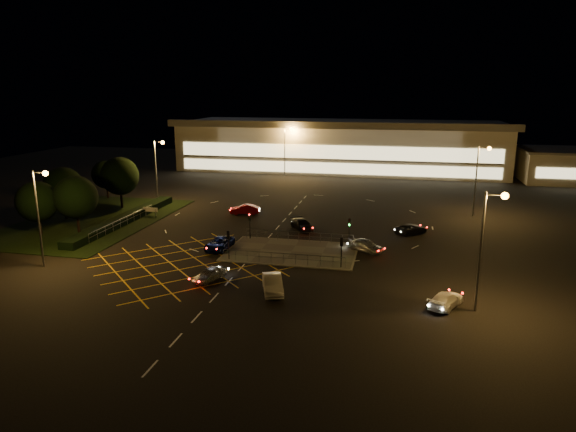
% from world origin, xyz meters
% --- Properties ---
extents(ground, '(180.00, 180.00, 0.00)m').
position_xyz_m(ground, '(0.00, 0.00, 0.00)').
color(ground, black).
rests_on(ground, ground).
extents(pedestrian_island, '(14.00, 9.00, 0.12)m').
position_xyz_m(pedestrian_island, '(2.00, -2.00, 0.06)').
color(pedestrian_island, '#4C4944').
rests_on(pedestrian_island, ground).
extents(grass_verge, '(18.00, 30.00, 0.08)m').
position_xyz_m(grass_verge, '(-28.00, 6.00, 0.04)').
color(grass_verge, black).
rests_on(grass_verge, ground).
extents(hedge, '(2.00, 26.00, 1.00)m').
position_xyz_m(hedge, '(-23.00, 6.00, 0.50)').
color(hedge, black).
rests_on(hedge, ground).
extents(supermarket, '(72.00, 26.50, 10.50)m').
position_xyz_m(supermarket, '(0.00, 61.95, 5.31)').
color(supermarket, beige).
rests_on(supermarket, ground).
extents(retail_unit_a, '(18.80, 14.80, 6.35)m').
position_xyz_m(retail_unit_a, '(46.00, 53.97, 3.21)').
color(retail_unit_a, beige).
rests_on(retail_unit_a, ground).
extents(streetlight_sw, '(1.78, 0.56, 10.03)m').
position_xyz_m(streetlight_sw, '(-21.56, -12.00, 6.56)').
color(streetlight_sw, slate).
rests_on(streetlight_sw, ground).
extents(streetlight_se, '(1.78, 0.56, 10.03)m').
position_xyz_m(streetlight_se, '(20.44, -14.00, 6.56)').
color(streetlight_se, slate).
rests_on(streetlight_se, ground).
extents(streetlight_nw, '(1.78, 0.56, 10.03)m').
position_xyz_m(streetlight_nw, '(-23.56, 18.00, 6.56)').
color(streetlight_nw, slate).
rests_on(streetlight_nw, ground).
extents(streetlight_ne, '(1.78, 0.56, 10.03)m').
position_xyz_m(streetlight_ne, '(24.44, 20.00, 6.56)').
color(streetlight_ne, slate).
rests_on(streetlight_ne, ground).
extents(streetlight_far_left, '(1.78, 0.56, 10.03)m').
position_xyz_m(streetlight_far_left, '(-9.56, 48.00, 6.56)').
color(streetlight_far_left, slate).
rests_on(streetlight_far_left, ground).
extents(streetlight_far_right, '(1.78, 0.56, 10.03)m').
position_xyz_m(streetlight_far_right, '(30.44, 50.00, 6.56)').
color(streetlight_far_right, slate).
rests_on(streetlight_far_right, ground).
extents(signal_sw, '(0.28, 0.30, 3.15)m').
position_xyz_m(signal_sw, '(-4.00, -5.99, 2.37)').
color(signal_sw, black).
rests_on(signal_sw, pedestrian_island).
extents(signal_se, '(0.28, 0.30, 3.15)m').
position_xyz_m(signal_se, '(8.00, -5.99, 2.37)').
color(signal_se, black).
rests_on(signal_se, pedestrian_island).
extents(signal_nw, '(0.28, 0.30, 3.15)m').
position_xyz_m(signal_nw, '(-4.00, 1.99, 2.37)').
color(signal_nw, black).
rests_on(signal_nw, pedestrian_island).
extents(signal_ne, '(0.28, 0.30, 3.15)m').
position_xyz_m(signal_ne, '(8.00, 1.99, 2.37)').
color(signal_ne, black).
rests_on(signal_ne, pedestrian_island).
extents(tree_a, '(5.04, 5.04, 6.86)m').
position_xyz_m(tree_a, '(-30.00, -2.00, 4.33)').
color(tree_a, black).
rests_on(tree_a, ground).
extents(tree_b, '(5.40, 5.40, 7.35)m').
position_xyz_m(tree_b, '(-32.00, 6.00, 4.64)').
color(tree_b, black).
rests_on(tree_b, ground).
extents(tree_c, '(5.76, 5.76, 7.84)m').
position_xyz_m(tree_c, '(-28.00, 14.00, 4.95)').
color(tree_c, black).
rests_on(tree_c, ground).
extents(tree_d, '(4.68, 4.68, 6.37)m').
position_xyz_m(tree_d, '(-34.00, 20.00, 4.02)').
color(tree_d, black).
rests_on(tree_d, ground).
extents(tree_e, '(5.40, 5.40, 7.35)m').
position_xyz_m(tree_e, '(-26.00, 0.00, 4.64)').
color(tree_e, black).
rests_on(tree_e, ground).
extents(car_near_silver, '(2.75, 4.03, 1.28)m').
position_xyz_m(car_near_silver, '(-3.88, -12.14, 0.64)').
color(car_near_silver, '#AEB1B6').
rests_on(car_near_silver, ground).
extents(car_queue_white, '(3.04, 4.92, 1.53)m').
position_xyz_m(car_queue_white, '(2.70, -13.59, 0.76)').
color(car_queue_white, silver).
rests_on(car_queue_white, ground).
extents(car_left_blue, '(2.51, 4.91, 1.33)m').
position_xyz_m(car_left_blue, '(-6.32, -2.55, 0.66)').
color(car_left_blue, '#0D164E').
rests_on(car_left_blue, ground).
extents(car_far_dkgrey, '(4.07, 4.81, 1.32)m').
position_xyz_m(car_far_dkgrey, '(1.32, 7.75, 0.66)').
color(car_far_dkgrey, black).
rests_on(car_far_dkgrey, ground).
extents(car_right_silver, '(4.49, 3.70, 1.44)m').
position_xyz_m(car_right_silver, '(10.10, 0.05, 0.72)').
color(car_right_silver, '#AEB1B6').
rests_on(car_right_silver, ground).
extents(car_circ_red, '(4.45, 2.34, 1.40)m').
position_xyz_m(car_circ_red, '(-8.41, 14.25, 0.70)').
color(car_circ_red, maroon).
rests_on(car_circ_red, ground).
extents(car_east_grey, '(4.65, 4.39, 1.22)m').
position_xyz_m(car_east_grey, '(15.16, 8.75, 0.61)').
color(car_east_grey, black).
rests_on(car_east_grey, ground).
extents(car_approach_white, '(3.56, 4.67, 1.26)m').
position_xyz_m(car_approach_white, '(17.68, -13.64, 0.63)').
color(car_approach_white, silver).
rests_on(car_approach_white, ground).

